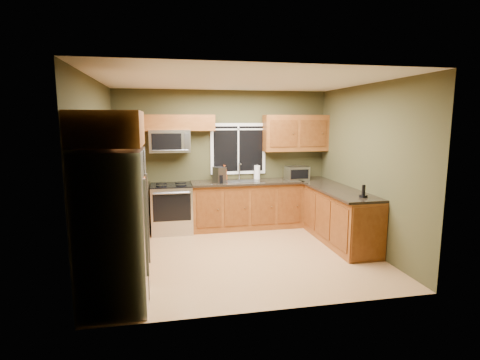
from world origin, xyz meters
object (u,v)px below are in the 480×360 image
object	(u,v)px
coffee_maker	(220,175)
paper_towel_roll	(257,172)
kettle	(219,174)
soap_bottle_a	(224,173)
soap_bottle_b	(256,174)
cordless_phone	(363,194)
refrigerator	(113,229)
range	(172,208)
microwave	(170,141)
toaster_oven	(297,173)

from	to	relation	value
coffee_maker	paper_towel_roll	xyz separation A→B (m)	(0.81, 0.29, -0.00)
kettle	soap_bottle_a	xyz separation A→B (m)	(0.11, -0.02, 0.02)
paper_towel_roll	soap_bottle_b	bearing A→B (deg)	110.82
coffee_maker	kettle	bearing A→B (deg)	85.92
soap_bottle_a	cordless_phone	xyz separation A→B (m)	(1.85, -2.03, -0.09)
refrigerator	cordless_phone	world-z (taller)	refrigerator
range	soap_bottle_a	size ratio (longest dim) A/B	3.07
kettle	range	bearing A→B (deg)	-169.01
soap_bottle_a	cordless_phone	distance (m)	2.75
kettle	soap_bottle_b	distance (m)	0.78
range	coffee_maker	xyz separation A→B (m)	(0.91, -0.08, 0.61)
microwave	soap_bottle_b	size ratio (longest dim) A/B	3.79
range	soap_bottle_a	xyz separation A→B (m)	(1.04, 0.16, 0.62)
cordless_phone	paper_towel_roll	bearing A→B (deg)	119.36
kettle	soap_bottle_b	bearing A→B (deg)	3.66
refrigerator	soap_bottle_b	world-z (taller)	refrigerator
kettle	cordless_phone	world-z (taller)	kettle
range	soap_bottle_b	world-z (taller)	soap_bottle_b
refrigerator	microwave	world-z (taller)	microwave
microwave	paper_towel_roll	world-z (taller)	microwave
paper_towel_roll	cordless_phone	world-z (taller)	paper_towel_roll
coffee_maker	soap_bottle_a	world-z (taller)	soap_bottle_a
refrigerator	paper_towel_roll	xyz separation A→B (m)	(2.41, 2.98, 0.18)
paper_towel_roll	cordless_phone	distance (m)	2.40
refrigerator	soap_bottle_b	distance (m)	3.84
refrigerator	range	bearing A→B (deg)	76.03
soap_bottle_a	soap_bottle_b	world-z (taller)	soap_bottle_a
refrigerator	cordless_phone	xyz separation A→B (m)	(3.58, 0.89, 0.10)
toaster_oven	refrigerator	bearing A→B (deg)	-139.15
refrigerator	range	distance (m)	2.89
kettle	cordless_phone	bearing A→B (deg)	-46.35
range	toaster_oven	size ratio (longest dim) A/B	2.09
coffee_maker	soap_bottle_b	distance (m)	0.86
refrigerator	paper_towel_roll	distance (m)	3.83
coffee_maker	soap_bottle_b	bearing A→B (deg)	21.08
refrigerator	microwave	size ratio (longest dim) A/B	2.37
coffee_maker	soap_bottle_a	xyz separation A→B (m)	(0.13, 0.23, 0.01)
toaster_oven	soap_bottle_b	xyz separation A→B (m)	(-0.76, 0.27, -0.03)
range	microwave	bearing A→B (deg)	90.02
kettle	refrigerator	bearing A→B (deg)	-118.74
microwave	toaster_oven	xyz separation A→B (m)	(2.47, -0.17, -0.66)
kettle	paper_towel_roll	size ratio (longest dim) A/B	0.97
microwave	soap_bottle_b	world-z (taller)	microwave
refrigerator	toaster_oven	world-z (taller)	refrigerator
paper_towel_roll	soap_bottle_b	distance (m)	0.04
toaster_oven	coffee_maker	size ratio (longest dim) A/B	1.49
microwave	paper_towel_roll	size ratio (longest dim) A/B	2.49
soap_bottle_b	kettle	bearing A→B (deg)	-176.34
refrigerator	soap_bottle_b	bearing A→B (deg)	51.36
microwave	coffee_maker	xyz separation A→B (m)	(0.91, -0.21, -0.65)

